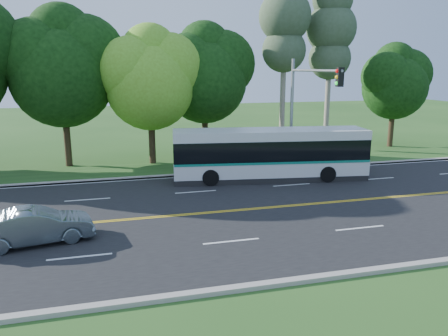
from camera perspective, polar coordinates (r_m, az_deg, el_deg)
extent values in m
plane|color=#244E1A|center=(20.10, -0.38, -5.76)|extent=(120.00, 120.00, 0.00)
cube|color=black|center=(20.10, -0.38, -5.73)|extent=(60.00, 14.00, 0.02)
cube|color=#A09A91|center=(26.80, -4.19, -0.84)|extent=(60.00, 0.30, 0.15)
cube|color=#A09A91|center=(13.81, 7.28, -14.67)|extent=(60.00, 0.30, 0.15)
cube|color=#244E1A|center=(28.57, -4.88, -0.03)|extent=(60.00, 4.00, 0.10)
cube|color=gold|center=(20.02, -0.32, -5.77)|extent=(57.00, 0.10, 0.00)
cube|color=gold|center=(20.17, -0.43, -5.63)|extent=(57.00, 0.10, 0.00)
cube|color=silver|center=(16.32, -18.33, -10.95)|extent=(2.20, 0.12, 0.00)
cube|color=silver|center=(16.81, 0.96, -9.54)|extent=(2.20, 0.12, 0.00)
cube|color=silver|center=(18.96, 17.32, -7.48)|extent=(2.20, 0.12, 0.00)
cube|color=silver|center=(22.90, -17.39, -3.96)|extent=(2.20, 0.12, 0.00)
cube|color=silver|center=(23.25, -3.73, -3.12)|extent=(2.20, 0.12, 0.00)
cube|color=silver|center=(24.85, 8.82, -2.19)|extent=(2.20, 0.12, 0.00)
cube|color=silver|center=(27.48, 19.41, -1.32)|extent=(2.20, 0.12, 0.00)
cube|color=silver|center=(26.52, -4.07, -1.10)|extent=(57.00, 0.12, 0.00)
cube|color=silver|center=(14.08, 6.81, -14.33)|extent=(57.00, 0.12, 0.00)
cylinder|color=black|center=(30.92, -19.79, 3.54)|extent=(0.44, 0.44, 3.60)
sphere|color=black|center=(30.57, -20.38, 11.16)|extent=(6.60, 6.60, 6.60)
sphere|color=black|center=(30.78, -17.70, 13.82)|extent=(5.28, 5.28, 5.28)
sphere|color=black|center=(30.52, -23.12, 13.11)|extent=(4.95, 4.95, 4.95)
sphere|color=black|center=(31.02, -20.49, 15.75)|extent=(4.29, 4.29, 4.29)
cylinder|color=black|center=(29.96, -9.38, 3.51)|extent=(0.44, 0.44, 3.24)
sphere|color=#63991F|center=(29.59, -9.64, 10.50)|extent=(5.80, 5.80, 5.80)
sphere|color=#63991F|center=(30.01, -7.24, 12.82)|extent=(4.64, 4.64, 4.64)
sphere|color=#63991F|center=(29.28, -11.99, 12.36)|extent=(4.35, 4.35, 4.35)
sphere|color=#63991F|center=(29.99, -9.68, 14.68)|extent=(3.77, 3.77, 3.77)
cylinder|color=black|center=(32.02, -2.49, 4.44)|extent=(0.44, 0.44, 3.42)
sphere|color=black|center=(31.68, -2.56, 11.27)|extent=(6.00, 6.00, 6.00)
sphere|color=black|center=(32.27, -0.29, 13.44)|extent=(4.80, 4.80, 4.80)
sphere|color=black|center=(31.24, -4.71, 13.14)|extent=(4.50, 4.50, 4.50)
sphere|color=black|center=(32.10, -2.58, 15.31)|extent=(3.90, 3.90, 3.90)
cylinder|color=gray|center=(33.50, 7.69, 10.20)|extent=(0.40, 0.40, 9.80)
sphere|color=#3A4E31|center=(33.48, 7.84, 14.99)|extent=(3.23, 3.23, 3.23)
sphere|color=#3A4E31|center=(33.65, 7.97, 19.04)|extent=(3.80, 3.80, 3.80)
cylinder|color=gray|center=(35.67, 13.40, 9.56)|extent=(0.40, 0.40, 9.10)
sphere|color=#3A4E31|center=(35.62, 13.63, 13.74)|extent=(3.23, 3.23, 3.23)
sphere|color=#3A4E31|center=(35.73, 13.82, 17.28)|extent=(3.80, 3.80, 3.80)
cylinder|color=black|center=(39.11, 20.98, 4.88)|extent=(0.44, 0.44, 3.06)
sphere|color=black|center=(38.83, 21.39, 9.77)|extent=(5.20, 5.20, 5.20)
sphere|color=black|center=(39.74, 22.65, 11.23)|extent=(4.16, 4.16, 4.16)
sphere|color=black|center=(38.04, 20.39, 11.18)|extent=(3.90, 3.90, 3.90)
sphere|color=black|center=(39.18, 21.40, 12.65)|extent=(3.38, 3.38, 3.38)
sphere|color=maroon|center=(28.32, 1.37, 1.35)|extent=(1.50, 1.50, 1.50)
sphere|color=maroon|center=(28.61, 3.29, 1.45)|extent=(1.50, 1.50, 1.50)
sphere|color=maroon|center=(28.93, 5.18, 1.54)|extent=(1.50, 1.50, 1.50)
sphere|color=maroon|center=(29.28, 7.02, 1.64)|extent=(1.50, 1.50, 1.50)
sphere|color=maroon|center=(29.66, 8.81, 1.73)|extent=(1.50, 1.50, 1.50)
sphere|color=maroon|center=(30.07, 10.56, 1.81)|extent=(1.50, 1.50, 1.50)
sphere|color=maroon|center=(30.51, 12.26, 1.90)|extent=(1.50, 1.50, 1.50)
sphere|color=maroon|center=(30.97, 13.91, 1.97)|extent=(1.50, 1.50, 1.50)
sphere|color=maroon|center=(31.46, 15.52, 2.05)|extent=(1.50, 1.50, 1.50)
cube|color=olive|center=(30.40, 14.57, 0.67)|extent=(3.50, 1.40, 0.40)
cylinder|color=gray|center=(28.24, 8.80, 6.81)|extent=(0.20, 0.20, 7.00)
cylinder|color=gray|center=(25.36, 11.77, 12.36)|extent=(0.14, 6.00, 0.14)
cube|color=black|center=(22.89, 14.90, 11.41)|extent=(0.32, 0.28, 0.95)
sphere|color=red|center=(22.81, 14.56, 12.18)|extent=(0.18, 0.18, 0.18)
sphere|color=yellow|center=(22.81, 14.52, 11.42)|extent=(0.18, 0.18, 0.18)
sphere|color=#19D833|center=(22.82, 14.48, 10.67)|extent=(0.18, 0.18, 0.18)
cube|color=silver|center=(25.83, 5.99, 0.28)|extent=(11.48, 3.93, 0.93)
cube|color=black|center=(25.62, 6.04, 2.57)|extent=(11.43, 3.96, 1.16)
cube|color=silver|center=(25.48, 6.09, 4.43)|extent=(11.48, 3.93, 0.52)
cube|color=#0C725F|center=(25.74, 6.01, 1.17)|extent=(11.43, 3.97, 0.13)
cube|color=black|center=(24.98, -6.59, 2.49)|extent=(0.37, 2.19, 1.60)
cube|color=#19E54C|center=(24.83, -6.62, 4.53)|extent=(0.25, 1.43, 0.21)
cube|color=black|center=(25.97, 5.95, -1.07)|extent=(11.46, 3.84, 0.33)
cylinder|color=black|center=(24.28, -1.77, -1.26)|extent=(0.97, 0.39, 0.94)
cylinder|color=black|center=(26.45, -2.20, -0.08)|extent=(0.97, 0.39, 0.94)
cylinder|color=black|center=(25.74, 13.38, -0.79)|extent=(0.97, 0.39, 0.94)
cylinder|color=black|center=(27.80, 11.81, 0.30)|extent=(0.97, 0.39, 0.94)
imported|color=slate|center=(17.84, -23.35, -6.98)|extent=(4.29, 2.17, 1.35)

